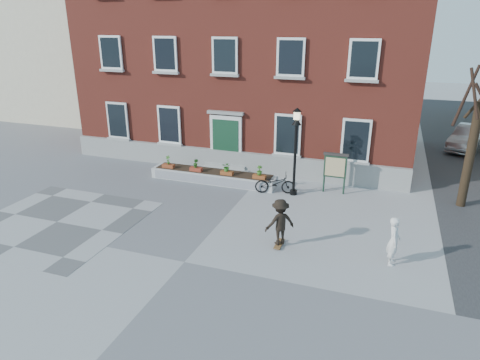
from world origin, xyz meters
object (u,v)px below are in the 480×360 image
at_px(skateboarder, 280,222).
at_px(lamp_post, 296,140).
at_px(bicycle, 275,183).
at_px(notice_board, 335,166).
at_px(parked_car, 470,138).
at_px(bystander, 394,241).

bearing_deg(skateboarder, lamp_post, 96.96).
relative_size(bicycle, notice_board, 0.96).
bearing_deg(parked_car, skateboarder, -95.95).
distance_m(parked_car, bystander, 15.83).
distance_m(bicycle, parked_car, 14.13).
height_order(lamp_post, notice_board, lamp_post).
xyz_separation_m(bystander, skateboarder, (-3.69, -0.05, 0.09)).
bearing_deg(bystander, parked_car, -17.91).
distance_m(parked_car, skateboarder, 17.21).
distance_m(bystander, lamp_post, 6.59).
bearing_deg(lamp_post, skateboarder, -83.04).
distance_m(parked_car, lamp_post, 13.62).
height_order(bystander, lamp_post, lamp_post).
bearing_deg(parked_car, bystander, -84.06).
xyz_separation_m(parked_car, notice_board, (-6.73, -9.78, 0.53)).
relative_size(bicycle, lamp_post, 0.46).
distance_m(lamp_post, notice_board, 2.25).
xyz_separation_m(parked_car, lamp_post, (-8.40, -10.57, 1.80)).
xyz_separation_m(bicycle, lamp_post, (0.83, 0.13, 2.07)).
xyz_separation_m(bicycle, bystander, (5.10, -4.58, 0.34)).
relative_size(parked_car, bystander, 2.76).
bearing_deg(bicycle, lamp_post, -97.06).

